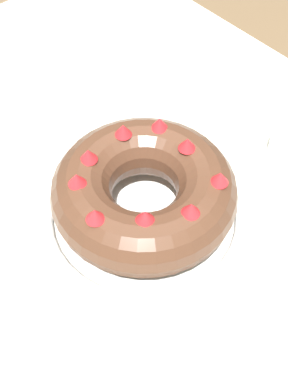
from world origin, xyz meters
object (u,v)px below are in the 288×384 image
Objects in this scene: serving_dish at (144,216)px; cake_knife at (38,157)px; serving_knife at (18,137)px; bundt_cake at (144,192)px; fork at (43,138)px.

cake_knife is (-0.21, -0.05, -0.01)m from serving_dish.
bundt_cake is at bearing 11.45° from serving_knife.
serving_knife is at bearing -170.19° from bundt_cake.
fork is 0.04m from cake_knife.
serving_knife and cake_knife have the same top height.
bundt_cake reaches higher than serving_dish.
serving_dish is at bearing 8.54° from fork.
serving_dish is 0.27m from serving_knife.
fork is (-0.24, -0.02, -0.01)m from serving_dish.
serving_dish is at bearing 9.03° from cake_knife.
bundt_cake is 1.40× the size of cake_knife.
serving_dish is 1.45× the size of fork.
bundt_cake is 0.25m from fork.
bundt_cake is (0.00, -0.00, 0.06)m from serving_dish.
serving_dish reaches higher than fork.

